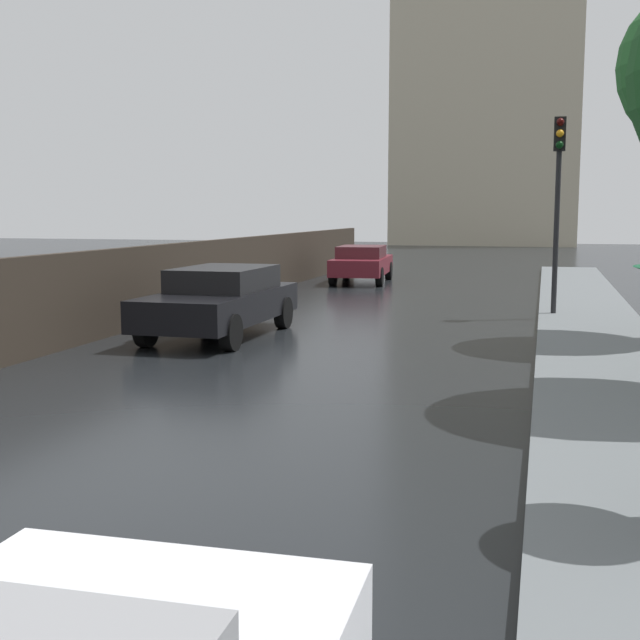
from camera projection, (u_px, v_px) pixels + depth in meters
The scene contains 5 objects.
ground at pixel (71, 487), 7.49m from camera, with size 120.00×120.00×0.00m, color black.
car_maroon_near_kerb at pixel (362, 263), 28.81m from camera, with size 2.06×4.45×1.29m.
car_black_mid_road at pixel (221, 300), 16.38m from camera, with size 1.92×4.57×1.37m.
traffic_light at pixel (558, 179), 18.69m from camera, with size 0.26×0.39×4.44m.
distant_tower at pixel (490, 4), 60.05m from camera, with size 13.42×8.18×39.08m.
Camera 1 is at (4.07, -6.38, 2.48)m, focal length 46.34 mm.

